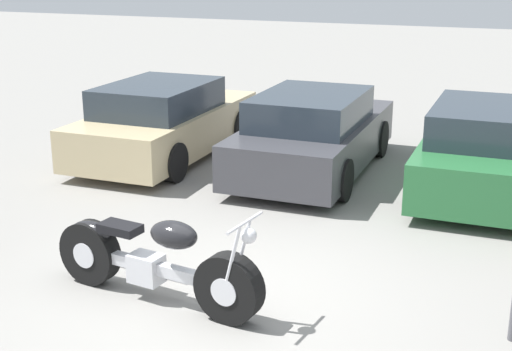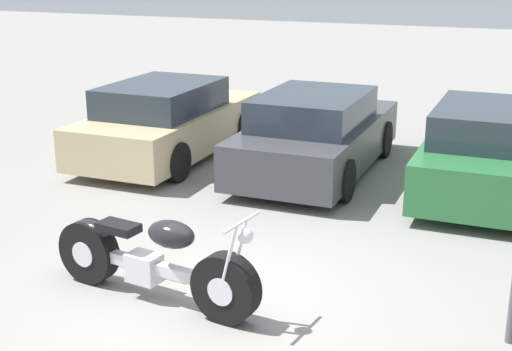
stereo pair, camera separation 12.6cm
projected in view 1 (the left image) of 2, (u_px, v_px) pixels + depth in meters
The scene contains 5 objects.
ground_plane at pixel (215, 298), 7.34m from camera, with size 60.00×60.00×0.00m, color gray.
motorcycle at pixel (154, 261), 7.19m from camera, with size 2.44×0.78×1.07m.
parked_car_champagne at pixel (164, 122), 12.28m from camera, with size 1.81×4.11×1.32m.
parked_car_dark_grey at pixel (313, 134), 11.42m from camera, with size 1.81×4.11×1.32m.
parked_car_green at pixel (486, 149), 10.54m from camera, with size 1.81×4.11×1.32m.
Camera 1 is at (2.82, -6.02, 3.39)m, focal length 50.00 mm.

